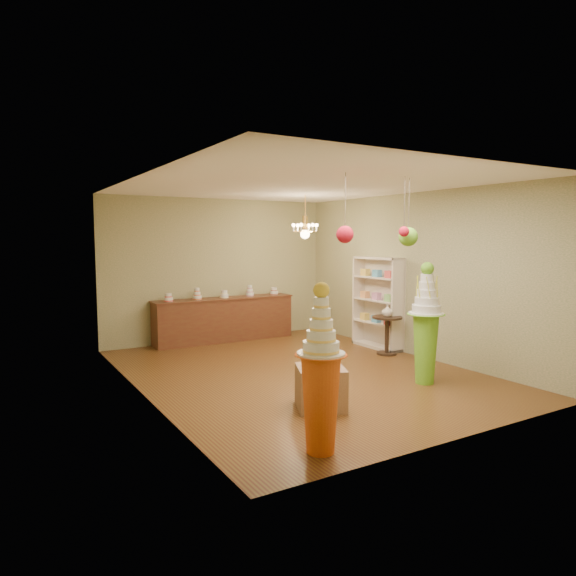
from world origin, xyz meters
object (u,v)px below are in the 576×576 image
pedestal_green (426,333)px  sideboard (224,319)px  round_table (387,330)px  pedestal_orange (321,388)px

pedestal_green → sideboard: bearing=106.1°
pedestal_green → round_table: bearing=65.2°
pedestal_green → sideboard: pedestal_green is taller
round_table → pedestal_green: bearing=-114.8°
pedestal_green → sideboard: 4.66m
pedestal_green → round_table: (0.81, 1.75, -0.30)m
pedestal_green → pedestal_orange: pedestal_green is taller
pedestal_green → pedestal_orange: size_ratio=1.05×
pedestal_green → round_table: size_ratio=2.54×
round_table → pedestal_orange: bearing=-139.8°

